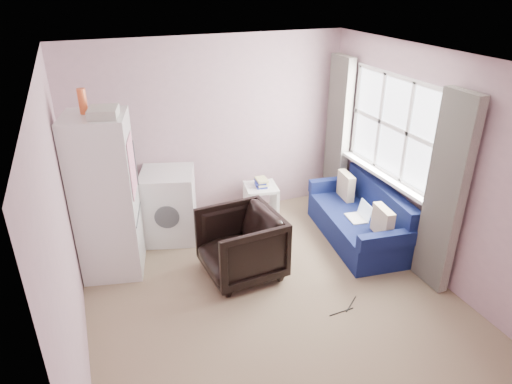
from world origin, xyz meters
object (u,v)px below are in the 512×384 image
armchair (241,242)px  fridge (106,196)px  sofa (361,220)px  washing_machine (169,204)px  side_table (261,199)px

armchair → fridge: size_ratio=0.40×
fridge → sofa: 3.18m
armchair → washing_machine: washing_machine is taller
armchair → sofa: armchair is taller
washing_machine → sofa: washing_machine is taller
armchair → fridge: (-1.35, 0.64, 0.53)m
sofa → fridge: bearing=178.4°
side_table → washing_machine: bearing=-177.2°
armchair → side_table: size_ratio=1.43×
side_table → sofa: (0.99, -1.04, -0.01)m
fridge → sofa: fridge is taller
fridge → armchair: bearing=-12.9°
washing_machine → side_table: bearing=19.5°
washing_machine → side_table: 1.33m
washing_machine → sofa: 2.51m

